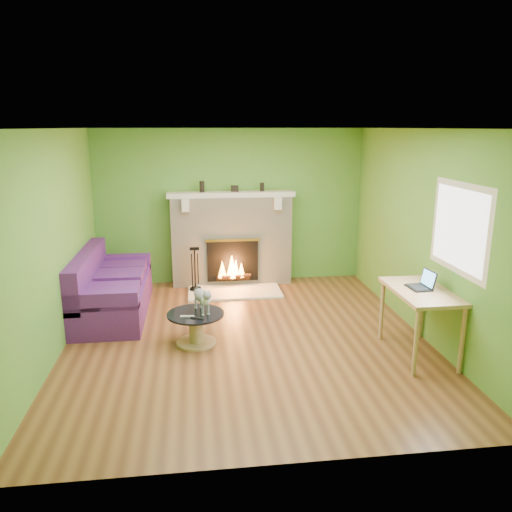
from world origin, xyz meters
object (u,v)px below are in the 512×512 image
at_px(desk, 421,298).
at_px(cat, 202,299).
at_px(sofa, 109,290).
at_px(coffee_table, 196,326).

distance_m(desk, cat, 2.61).
relative_size(sofa, cat, 3.75).
height_order(sofa, cat, sofa).
distance_m(sofa, desk, 4.25).
height_order(sofa, desk, sofa).
xyz_separation_m(sofa, desk, (3.81, -1.85, 0.36)).
bearing_deg(cat, sofa, 120.93).
bearing_deg(desk, sofa, 154.12).
bearing_deg(cat, desk, -33.16).
bearing_deg(desk, coffee_table, 165.93).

